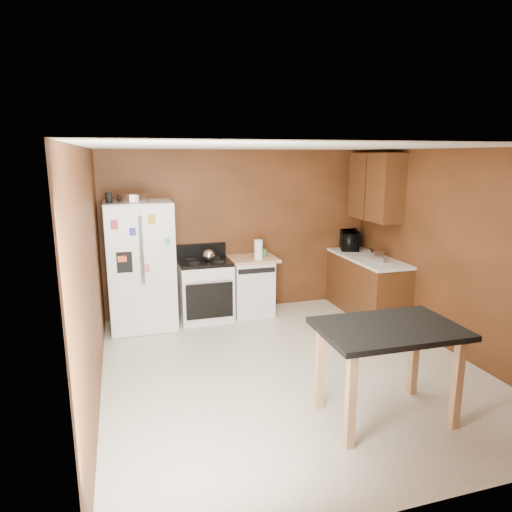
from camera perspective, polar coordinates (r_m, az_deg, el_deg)
name	(u,v)px	position (r m, az deg, el deg)	size (l,w,h in m)	color
floor	(291,368)	(5.46, 4.40, -13.81)	(4.50, 4.50, 0.00)	white
ceiling	(295,147)	(4.90, 4.91, 13.41)	(4.50, 4.50, 0.00)	white
wall_back	(241,231)	(7.14, -1.93, 3.09)	(4.20, 4.20, 0.00)	brown
wall_front	(421,342)	(3.15, 19.90, -10.10)	(4.20, 4.20, 0.00)	brown
wall_left	(91,278)	(4.71, -19.91, -2.62)	(4.50, 4.50, 0.00)	brown
wall_right	(452,252)	(6.11, 23.33, 0.45)	(4.50, 4.50, 0.00)	brown
roasting_pan	(133,198)	(6.42, -15.07, 7.06)	(0.45, 0.45, 0.11)	silver
pen_cup	(109,198)	(6.34, -17.92, 6.93)	(0.09, 0.09, 0.13)	black
kettle	(209,255)	(6.69, -5.93, 0.10)	(0.18, 0.18, 0.18)	silver
paper_towel	(258,250)	(6.80, 0.30, 0.80)	(0.13, 0.13, 0.29)	white
green_canister	(263,253)	(7.04, 0.94, 0.43)	(0.10, 0.10, 0.11)	green
toaster	(377,256)	(6.87, 14.91, 0.06)	(0.15, 0.24, 0.17)	silver
microwave	(349,240)	(7.67, 11.53, 1.92)	(0.51, 0.35, 0.28)	black
refrigerator	(141,266)	(6.60, -14.15, -1.17)	(0.90, 0.80, 1.80)	white
gas_range	(205,289)	(6.87, -6.37, -4.11)	(0.76, 0.68, 1.10)	white
dishwasher	(251,285)	(7.05, -0.63, -3.67)	(0.78, 0.63, 0.89)	white
right_cabinets	(369,256)	(7.21, 13.98, 0.04)	(0.63, 1.58, 2.45)	brown
island	(388,340)	(4.38, 16.19, -10.09)	(1.29, 0.87, 0.91)	black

